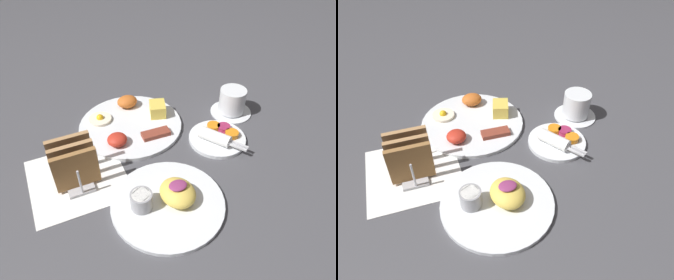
# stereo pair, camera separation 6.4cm
# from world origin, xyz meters

# --- Properties ---
(ground_plane) EXTENTS (3.00, 3.00, 0.00)m
(ground_plane) POSITION_xyz_m (0.00, 0.00, 0.00)
(ground_plane) COLOR #47474C
(napkin_flat) EXTENTS (0.22, 0.22, 0.00)m
(napkin_flat) POSITION_xyz_m (-0.16, 0.03, 0.00)
(napkin_flat) COLOR white
(napkin_flat) RESTS_ON ground_plane
(plate_breakfast) EXTENTS (0.29, 0.29, 0.05)m
(plate_breakfast) POSITION_xyz_m (0.02, 0.17, 0.01)
(plate_breakfast) COLOR white
(plate_breakfast) RESTS_ON ground_plane
(plate_condiments) EXTENTS (0.15, 0.17, 0.04)m
(plate_condiments) POSITION_xyz_m (0.21, 0.01, 0.01)
(plate_condiments) COLOR white
(plate_condiments) RESTS_ON ground_plane
(plate_foreground) EXTENTS (0.25, 0.25, 0.06)m
(plate_foreground) POSITION_xyz_m (0.00, -0.13, 0.01)
(plate_foreground) COLOR white
(plate_foreground) RESTS_ON ground_plane
(toast_rack) EXTENTS (0.10, 0.12, 0.10)m
(toast_rack) POSITION_xyz_m (-0.16, 0.03, 0.05)
(toast_rack) COLOR #B7B7BC
(toast_rack) RESTS_ON ground_plane
(coffee_cup) EXTENTS (0.12, 0.12, 0.08)m
(coffee_cup) POSITION_xyz_m (0.32, 0.10, 0.04)
(coffee_cup) COLOR white
(coffee_cup) RESTS_ON ground_plane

